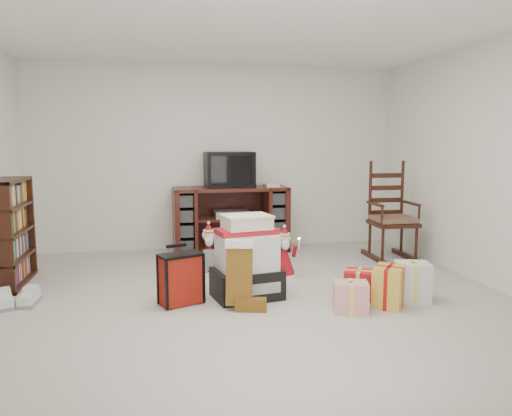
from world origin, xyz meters
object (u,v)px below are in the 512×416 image
(red_suitcase, at_px, (181,279))
(tv_stand, at_px, (231,219))
(crt_television, at_px, (229,169))
(gift_pile, at_px, (247,263))
(gift_cluster, at_px, (384,287))
(sneaker_pair, at_px, (17,300))
(rocking_chair, at_px, (391,225))
(bookshelf, at_px, (9,234))
(mrs_claus_figurine, at_px, (209,254))
(teddy_bear, at_px, (252,278))
(santa_figurine, at_px, (284,258))

(red_suitcase, bearing_deg, tv_stand, 47.65)
(red_suitcase, height_order, crt_television, crt_television)
(gift_pile, xyz_separation_m, gift_cluster, (1.22, -0.37, -0.20))
(tv_stand, xyz_separation_m, sneaker_pair, (-2.22, -1.90, -0.38))
(rocking_chair, xyz_separation_m, gift_cluster, (-0.83, -1.59, -0.30))
(sneaker_pair, height_order, crt_television, crt_television)
(gift_pile, bearing_deg, crt_television, 75.72)
(bookshelf, height_order, gift_cluster, bookshelf)
(mrs_claus_figurine, xyz_separation_m, gift_cluster, (1.48, -1.32, -0.08))
(bookshelf, relative_size, teddy_bear, 2.87)
(santa_figurine, relative_size, gift_cluster, 0.61)
(bookshelf, distance_m, teddy_bear, 2.56)
(mrs_claus_figurine, bearing_deg, crt_television, 70.70)
(teddy_bear, xyz_separation_m, crt_television, (0.06, 2.01, 0.94))
(red_suitcase, xyz_separation_m, mrs_claus_figurine, (0.36, 1.04, -0.02))
(rocking_chair, height_order, gift_pile, rocking_chair)
(santa_figurine, height_order, mrs_claus_figurine, mrs_claus_figurine)
(gift_pile, bearing_deg, red_suitcase, 177.31)
(red_suitcase, xyz_separation_m, crt_television, (0.75, 2.17, 0.87))
(mrs_claus_figurine, distance_m, crt_television, 1.48)
(red_suitcase, bearing_deg, rocking_chair, 3.29)
(gift_pile, relative_size, crt_television, 1.20)
(rocking_chair, bearing_deg, gift_cluster, -116.60)
(teddy_bear, relative_size, crt_television, 0.59)
(sneaker_pair, bearing_deg, red_suitcase, -20.41)
(gift_pile, height_order, gift_cluster, gift_pile)
(tv_stand, bearing_deg, bookshelf, -156.73)
(gift_pile, height_order, red_suitcase, gift_pile)
(sneaker_pair, bearing_deg, mrs_claus_figurine, 12.75)
(gift_pile, bearing_deg, mrs_claus_figurine, 94.82)
(gift_pile, relative_size, mrs_claus_figurine, 1.35)
(sneaker_pair, bearing_deg, gift_cluster, -20.01)
(crt_television, bearing_deg, sneaker_pair, -140.12)
(bookshelf, bearing_deg, sneaker_pair, -72.35)
(mrs_claus_figurine, bearing_deg, bookshelf, -179.03)
(gift_pile, distance_m, gift_cluster, 1.29)
(tv_stand, bearing_deg, rocking_chair, -25.22)
(gift_pile, bearing_deg, teddy_bear, 33.90)
(red_suitcase, xyz_separation_m, santa_figurine, (1.15, 0.73, -0.02))
(gift_pile, distance_m, red_suitcase, 0.64)
(gift_pile, bearing_deg, sneaker_pair, 165.00)
(tv_stand, xyz_separation_m, gift_pile, (-0.14, -2.06, -0.10))
(tv_stand, height_order, bookshelf, bookshelf)
(gift_cluster, bearing_deg, red_suitcase, 171.24)
(santa_figurine, bearing_deg, teddy_bear, -128.66)
(sneaker_pair, height_order, gift_cluster, gift_cluster)
(red_suitcase, distance_m, santa_figurine, 1.37)
(gift_pile, relative_size, red_suitcase, 1.41)
(tv_stand, bearing_deg, crt_television, 119.63)
(mrs_claus_figurine, xyz_separation_m, sneaker_pair, (-1.82, -0.80, -0.17))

